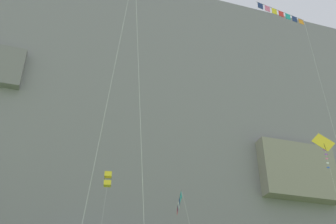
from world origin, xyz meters
TOP-DOWN VIEW (x-y plane):
  - cliff_face at (0.02, 62.33)m, footprint 180.00×33.68m
  - kite_diamond_high_center at (16.44, 24.35)m, footprint 2.05×2.41m
  - kite_box_far_left at (-3.24, 28.48)m, footprint 1.75×2.72m
  - kite_banner_mid_right at (9.82, 18.20)m, footprint 5.36×4.57m
  - kite_banner_upper_left at (2.18, 25.09)m, footprint 3.26×4.74m

SIDE VIEW (x-z plane):
  - kite_banner_upper_left at x=2.18m, z-range 6.34..20.73m
  - kite_box_far_left at x=-3.24m, z-range 7.99..25.39m
  - kite_diamond_high_center at x=16.44m, z-range 9.57..32.00m
  - kite_banner_mid_right at x=9.82m, z-range 14.08..44.85m
  - cliff_face at x=0.02m, z-range -0.02..64.12m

